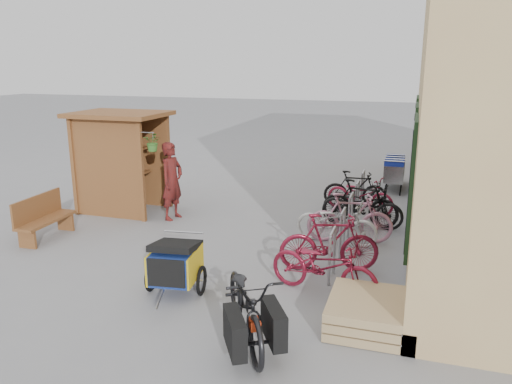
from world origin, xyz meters
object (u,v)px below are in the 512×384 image
(cargo_bike, at_px, (247,305))
(bike_4, at_px, (362,206))
(person_kiosk, at_px, (172,181))
(child_trailer, at_px, (175,263))
(bike_3, at_px, (350,218))
(pallet_stack, at_px, (366,312))
(bike_5, at_px, (360,203))
(bench, at_px, (43,217))
(bike_0, at_px, (324,266))
(bike_6, at_px, (360,195))
(bike_1, at_px, (329,243))
(bike_2, at_px, (336,222))
(kiosk, at_px, (118,148))
(bike_7, at_px, (355,189))
(shopping_carts, at_px, (395,169))

(cargo_bike, xyz_separation_m, bike_4, (0.92, 5.22, -0.04))
(person_kiosk, bearing_deg, bike_4, -69.04)
(child_trailer, distance_m, bike_3, 3.86)
(pallet_stack, relative_size, bike_5, 0.70)
(bench, xyz_separation_m, person_kiosk, (1.92, 2.03, 0.43))
(bike_0, relative_size, bike_6, 1.07)
(bike_1, xyz_separation_m, bike_3, (0.16, 1.52, -0.00))
(person_kiosk, bearing_deg, bike_2, -85.92)
(kiosk, distance_m, bench, 2.54)
(bike_2, xyz_separation_m, bike_6, (0.22, 2.30, 0.00))
(bike_2, distance_m, bike_7, 2.69)
(bike_2, bearing_deg, pallet_stack, -156.55)
(bench, bearing_deg, bike_3, 13.70)
(cargo_bike, bearing_deg, kiosk, 105.30)
(cargo_bike, xyz_separation_m, bike_7, (0.59, 6.69, -0.05))
(bike_3, relative_size, bike_5, 1.00)
(bike_4, xyz_separation_m, bike_5, (-0.05, 0.10, 0.04))
(bike_2, bearing_deg, bench, 112.66)
(bike_2, relative_size, bike_4, 0.93)
(kiosk, bearing_deg, bike_1, -21.22)
(shopping_carts, relative_size, bike_6, 1.10)
(bike_2, height_order, bike_7, bike_7)
(kiosk, bearing_deg, bike_7, 20.03)
(bike_0, height_order, bike_7, bike_0)
(bench, distance_m, shopping_carts, 9.36)
(person_kiosk, bearing_deg, bike_7, -49.36)
(kiosk, relative_size, bike_0, 1.38)
(bike_0, height_order, bike_4, bike_0)
(bike_2, distance_m, bike_4, 1.27)
(bike_2, height_order, bike_5, bike_5)
(pallet_stack, relative_size, bike_6, 0.71)
(kiosk, bearing_deg, bike_2, -7.51)
(kiosk, relative_size, shopping_carts, 1.35)
(cargo_bike, bearing_deg, bike_3, 48.64)
(bike_1, height_order, bike_4, bike_1)
(pallet_stack, distance_m, bike_3, 3.35)
(bike_6, bearing_deg, bike_0, -164.75)
(shopping_carts, bearing_deg, cargo_bike, -99.04)
(bike_5, height_order, bike_6, bike_5)
(shopping_carts, distance_m, bike_0, 7.41)
(bike_0, relative_size, bike_1, 1.05)
(bike_2, relative_size, bike_6, 0.99)
(bike_4, distance_m, bike_6, 1.10)
(bike_3, relative_size, bike_4, 0.95)
(cargo_bike, relative_size, bike_7, 1.32)
(bike_1, distance_m, bike_6, 3.72)
(bike_0, bearing_deg, bench, 97.18)
(bench, height_order, cargo_bike, cargo_bike)
(bench, height_order, bike_3, bike_3)
(child_trailer, height_order, bike_4, bike_4)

